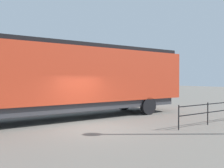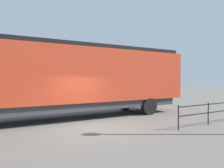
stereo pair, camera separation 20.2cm
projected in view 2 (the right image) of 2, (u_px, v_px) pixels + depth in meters
The scene contains 2 objects.
ground_plane at pixel (93, 128), 10.80m from camera, with size 120.00×120.00×0.00m, color #666059.
locomotive at pixel (77, 77), 13.56m from camera, with size 2.96×15.36×4.27m.
Camera 2 is at (9.54, -5.03, 2.28)m, focal length 37.25 mm.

